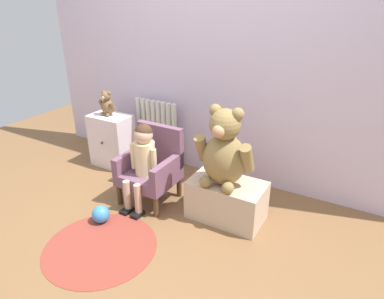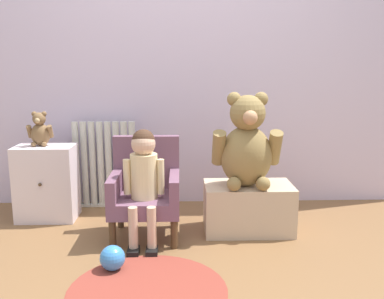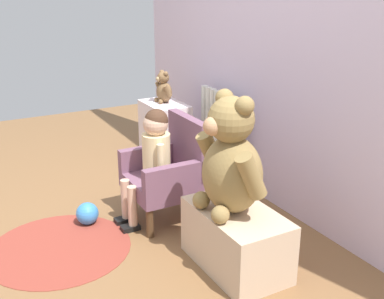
{
  "view_description": "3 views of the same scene",
  "coord_description": "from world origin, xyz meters",
  "px_view_note": "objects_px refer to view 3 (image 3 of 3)",
  "views": [
    {
      "loc": [
        1.37,
        -1.47,
        1.65
      ],
      "look_at": [
        0.2,
        0.57,
        0.56
      ],
      "focal_mm": 32.0,
      "sensor_mm": 36.0,
      "label": 1
    },
    {
      "loc": [
        0.02,
        -2.08,
        1.1
      ],
      "look_at": [
        0.09,
        0.55,
        0.58
      ],
      "focal_mm": 40.0,
      "sensor_mm": 36.0,
      "label": 2
    },
    {
      "loc": [
        2.29,
        -0.61,
        1.44
      ],
      "look_at": [
        0.14,
        0.56,
        0.56
      ],
      "focal_mm": 45.0,
      "sensor_mm": 36.0,
      "label": 3
    }
  ],
  "objects_px": {
    "low_bench": "(236,239)",
    "floor_rug": "(59,248)",
    "small_dresser": "(165,137)",
    "child_armchair": "(170,171)",
    "radiator": "(219,137)",
    "child_figure": "(153,150)",
    "toy_ball": "(87,213)",
    "small_teddy_bear": "(164,88)",
    "large_teddy_bear": "(231,161)"
  },
  "relations": [
    {
      "from": "small_dresser",
      "to": "small_teddy_bear",
      "type": "bearing_deg",
      "value": 159.7
    },
    {
      "from": "small_dresser",
      "to": "large_teddy_bear",
      "type": "bearing_deg",
      "value": -12.26
    },
    {
      "from": "small_dresser",
      "to": "child_figure",
      "type": "xyz_separation_m",
      "value": [
        0.74,
        -0.43,
        0.19
      ]
    },
    {
      "from": "small_dresser",
      "to": "floor_rug",
      "type": "height_order",
      "value": "small_dresser"
    },
    {
      "from": "child_armchair",
      "to": "toy_ball",
      "type": "xyz_separation_m",
      "value": [
        -0.15,
        -0.5,
        -0.24
      ]
    },
    {
      "from": "low_bench",
      "to": "floor_rug",
      "type": "distance_m",
      "value": 1.0
    },
    {
      "from": "small_dresser",
      "to": "radiator",
      "type": "bearing_deg",
      "value": 35.28
    },
    {
      "from": "small_dresser",
      "to": "child_armchair",
      "type": "height_order",
      "value": "child_armchair"
    },
    {
      "from": "small_teddy_bear",
      "to": "floor_rug",
      "type": "bearing_deg",
      "value": -52.2
    },
    {
      "from": "child_figure",
      "to": "low_bench",
      "type": "xyz_separation_m",
      "value": [
        0.68,
        0.16,
        -0.3
      ]
    },
    {
      "from": "low_bench",
      "to": "small_teddy_bear",
      "type": "distance_m",
      "value": 1.55
    },
    {
      "from": "child_armchair",
      "to": "child_figure",
      "type": "xyz_separation_m",
      "value": [
        -0.0,
        -0.11,
        0.15
      ]
    },
    {
      "from": "small_teddy_bear",
      "to": "toy_ball",
      "type": "distance_m",
      "value": 1.18
    },
    {
      "from": "small_teddy_bear",
      "to": "radiator",
      "type": "bearing_deg",
      "value": 32.7
    },
    {
      "from": "child_figure",
      "to": "toy_ball",
      "type": "relative_size",
      "value": 5.17
    },
    {
      "from": "child_figure",
      "to": "floor_rug",
      "type": "height_order",
      "value": "child_figure"
    },
    {
      "from": "small_dresser",
      "to": "large_teddy_bear",
      "type": "distance_m",
      "value": 1.46
    },
    {
      "from": "floor_rug",
      "to": "large_teddy_bear",
      "type": "bearing_deg",
      "value": 51.41
    },
    {
      "from": "small_teddy_bear",
      "to": "toy_ball",
      "type": "bearing_deg",
      "value": -53.4
    },
    {
      "from": "small_dresser",
      "to": "child_figure",
      "type": "bearing_deg",
      "value": -30.33
    },
    {
      "from": "small_dresser",
      "to": "toy_ball",
      "type": "relative_size",
      "value": 3.9
    },
    {
      "from": "small_dresser",
      "to": "child_armchair",
      "type": "distance_m",
      "value": 0.8
    },
    {
      "from": "child_armchair",
      "to": "floor_rug",
      "type": "distance_m",
      "value": 0.79
    },
    {
      "from": "small_teddy_bear",
      "to": "low_bench",
      "type": "bearing_deg",
      "value": -11.11
    },
    {
      "from": "small_dresser",
      "to": "floor_rug",
      "type": "bearing_deg",
      "value": -52.79
    },
    {
      "from": "large_teddy_bear",
      "to": "floor_rug",
      "type": "xyz_separation_m",
      "value": [
        -0.6,
        -0.75,
        -0.59
      ]
    },
    {
      "from": "child_figure",
      "to": "small_dresser",
      "type": "bearing_deg",
      "value": 149.67
    },
    {
      "from": "child_armchair",
      "to": "toy_ball",
      "type": "relative_size",
      "value": 4.62
    },
    {
      "from": "child_figure",
      "to": "large_teddy_bear",
      "type": "xyz_separation_m",
      "value": [
        0.65,
        0.13,
        0.13
      ]
    },
    {
      "from": "radiator",
      "to": "child_armchair",
      "type": "height_order",
      "value": "radiator"
    },
    {
      "from": "child_armchair",
      "to": "toy_ball",
      "type": "distance_m",
      "value": 0.57
    },
    {
      "from": "small_dresser",
      "to": "child_armchair",
      "type": "xyz_separation_m",
      "value": [
        0.74,
        -0.32,
        0.04
      ]
    },
    {
      "from": "large_teddy_bear",
      "to": "child_armchair",
      "type": "bearing_deg",
      "value": -178.37
    },
    {
      "from": "low_bench",
      "to": "small_teddy_bear",
      "type": "height_order",
      "value": "small_teddy_bear"
    },
    {
      "from": "small_teddy_bear",
      "to": "toy_ball",
      "type": "relative_size",
      "value": 1.77
    },
    {
      "from": "small_teddy_bear",
      "to": "floor_rug",
      "type": "height_order",
      "value": "small_teddy_bear"
    },
    {
      "from": "child_armchair",
      "to": "toy_ball",
      "type": "bearing_deg",
      "value": -106.39
    },
    {
      "from": "small_dresser",
      "to": "small_teddy_bear",
      "type": "relative_size",
      "value": 2.21
    },
    {
      "from": "radiator",
      "to": "child_figure",
      "type": "bearing_deg",
      "value": -62.45
    },
    {
      "from": "radiator",
      "to": "child_figure",
      "type": "height_order",
      "value": "child_figure"
    },
    {
      "from": "low_bench",
      "to": "floor_rug",
      "type": "xyz_separation_m",
      "value": [
        -0.62,
        -0.77,
        -0.16
      ]
    },
    {
      "from": "child_figure",
      "to": "child_armchair",
      "type": "bearing_deg",
      "value": 90.0
    },
    {
      "from": "low_bench",
      "to": "floor_rug",
      "type": "bearing_deg",
      "value": -128.68
    },
    {
      "from": "small_dresser",
      "to": "child_figure",
      "type": "height_order",
      "value": "child_figure"
    },
    {
      "from": "large_teddy_bear",
      "to": "small_teddy_bear",
      "type": "relative_size",
      "value": 2.51
    },
    {
      "from": "child_figure",
      "to": "low_bench",
      "type": "height_order",
      "value": "child_figure"
    },
    {
      "from": "child_armchair",
      "to": "low_bench",
      "type": "bearing_deg",
      "value": 3.98
    },
    {
      "from": "child_armchair",
      "to": "floor_rug",
      "type": "height_order",
      "value": "child_armchair"
    },
    {
      "from": "small_teddy_bear",
      "to": "floor_rug",
      "type": "xyz_separation_m",
      "value": [
        0.82,
        -1.06,
        -0.64
      ]
    },
    {
      "from": "small_dresser",
      "to": "child_armchair",
      "type": "relative_size",
      "value": 0.84
    }
  ]
}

